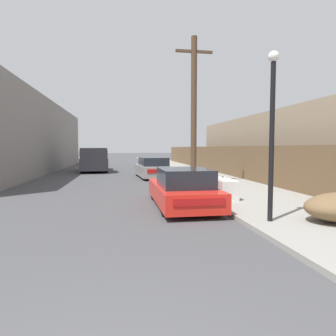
# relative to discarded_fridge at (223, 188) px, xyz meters

# --- Properties ---
(sidewalk_curb) EXTENTS (4.20, 63.00, 0.12)m
(sidewalk_curb) POSITION_rel_discarded_fridge_xyz_m (1.46, 15.04, -0.40)
(sidewalk_curb) COLOR gray
(sidewalk_curb) RESTS_ON ground
(discarded_fridge) EXTENTS (0.62, 1.59, 0.71)m
(discarded_fridge) POSITION_rel_discarded_fridge_xyz_m (0.00, 0.00, 0.00)
(discarded_fridge) COLOR silver
(discarded_fridge) RESTS_ON sidewalk_curb
(parked_sports_car_red) EXTENTS (1.76, 4.40, 1.25)m
(parked_sports_car_red) POSITION_rel_discarded_fridge_xyz_m (-1.64, -0.78, 0.11)
(parked_sports_car_red) COLOR red
(parked_sports_car_red) RESTS_ON ground
(car_parked_mid) EXTENTS (2.15, 4.36, 1.31)m
(car_parked_mid) POSITION_rel_discarded_fridge_xyz_m (-1.58, 8.77, 0.15)
(car_parked_mid) COLOR gray
(car_parked_mid) RESTS_ON ground
(pickup_truck) EXTENTS (2.39, 5.90, 1.90)m
(pickup_truck) POSITION_rel_discarded_fridge_xyz_m (-5.66, 14.29, 0.48)
(pickup_truck) COLOR #232328
(pickup_truck) RESTS_ON ground
(utility_pole) EXTENTS (1.80, 0.28, 7.08)m
(utility_pole) POSITION_rel_discarded_fridge_xyz_m (-0.10, 4.01, 3.32)
(utility_pole) COLOR #4C3826
(utility_pole) RESTS_ON sidewalk_curb
(street_lamp) EXTENTS (0.26, 0.26, 4.07)m
(street_lamp) POSITION_rel_discarded_fridge_xyz_m (-0.02, -3.48, 2.06)
(street_lamp) COLOR black
(street_lamp) RESTS_ON sidewalk_curb
(wooden_fence) EXTENTS (0.08, 39.45, 1.89)m
(wooden_fence) POSITION_rel_discarded_fridge_xyz_m (3.41, 11.00, 0.60)
(wooden_fence) COLOR brown
(wooden_fence) RESTS_ON sidewalk_curb
(building_left_block) EXTENTS (7.00, 27.06, 5.57)m
(building_left_block) POSITION_rel_discarded_fridge_xyz_m (-12.33, 15.20, 2.32)
(building_left_block) COLOR gray
(building_left_block) RESTS_ON ground
(building_right_house) EXTENTS (6.00, 20.18, 3.97)m
(building_right_house) POSITION_rel_discarded_fridge_xyz_m (7.57, 7.61, 1.52)
(building_right_house) COLOR gray
(building_right_house) RESTS_ON ground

